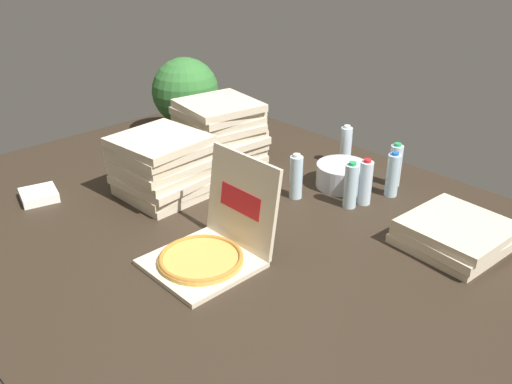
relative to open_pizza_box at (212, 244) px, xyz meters
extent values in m
cube|color=#2D2319|center=(-0.20, 0.29, -0.09)|extent=(3.20, 2.40, 0.02)
cube|color=beige|center=(0.00, -0.06, -0.07)|extent=(0.41, 0.41, 0.02)
cylinder|color=gold|center=(0.00, -0.06, -0.05)|extent=(0.36, 0.36, 0.02)
torus|color=#B1712A|center=(0.00, -0.06, -0.04)|extent=(0.35, 0.35, 0.02)
cube|color=beige|center=(0.00, 0.17, 0.15)|extent=(0.41, 0.08, 0.41)
cube|color=red|center=(0.00, 0.16, 0.15)|extent=(0.24, 0.02, 0.10)
cube|color=beige|center=(-0.79, 0.72, -0.06)|extent=(0.43, 0.43, 0.04)
cube|color=beige|center=(-0.80, 0.71, -0.02)|extent=(0.42, 0.42, 0.04)
cube|color=red|center=(-0.80, 0.71, 0.01)|extent=(0.27, 0.08, 0.00)
cube|color=beige|center=(-0.79, 0.72, 0.02)|extent=(0.44, 0.44, 0.04)
cube|color=red|center=(-0.79, 0.72, 0.05)|extent=(0.27, 0.10, 0.00)
cube|color=beige|center=(-0.78, 0.72, 0.06)|extent=(0.44, 0.44, 0.04)
cube|color=red|center=(-0.78, 0.72, 0.09)|extent=(0.27, 0.09, 0.00)
cube|color=beige|center=(-0.80, 0.72, 0.11)|extent=(0.45, 0.45, 0.04)
cube|color=beige|center=(-0.79, 0.71, 0.15)|extent=(0.46, 0.46, 0.04)
cube|color=beige|center=(-0.80, 0.71, 0.19)|extent=(0.46, 0.46, 0.04)
cube|color=beige|center=(-0.80, 0.71, 0.23)|extent=(0.43, 0.43, 0.04)
cube|color=beige|center=(-0.79, 0.71, 0.27)|extent=(0.46, 0.46, 0.04)
cube|color=beige|center=(0.64, 0.85, -0.06)|extent=(0.43, 0.43, 0.04)
cube|color=beige|center=(0.66, 0.84, -0.02)|extent=(0.45, 0.45, 0.04)
cube|color=beige|center=(0.66, 0.85, 0.02)|extent=(0.43, 0.43, 0.04)
cube|color=beige|center=(-0.65, 0.22, -0.06)|extent=(0.42, 0.42, 0.04)
cube|color=red|center=(-0.65, 0.22, -0.04)|extent=(0.27, 0.08, 0.00)
cube|color=beige|center=(-0.65, 0.21, -0.02)|extent=(0.41, 0.41, 0.04)
cube|color=beige|center=(-0.64, 0.20, 0.02)|extent=(0.45, 0.45, 0.04)
cube|color=beige|center=(-0.65, 0.21, 0.06)|extent=(0.44, 0.44, 0.04)
cube|color=red|center=(-0.65, 0.21, 0.09)|extent=(0.27, 0.09, 0.00)
cube|color=beige|center=(-0.66, 0.20, 0.11)|extent=(0.42, 0.42, 0.04)
cube|color=beige|center=(-0.66, 0.21, 0.15)|extent=(0.43, 0.43, 0.04)
cube|color=red|center=(-0.66, 0.21, 0.17)|extent=(0.27, 0.09, 0.00)
cube|color=beige|center=(-0.65, 0.20, 0.19)|extent=(0.43, 0.43, 0.04)
cube|color=beige|center=(-0.65, 0.20, 0.23)|extent=(0.44, 0.44, 0.04)
cylinder|color=#B7BABF|center=(-0.08, 0.97, -0.02)|extent=(0.28, 0.28, 0.13)
cylinder|color=silver|center=(-0.16, 0.69, 0.04)|extent=(0.07, 0.07, 0.23)
cylinder|color=white|center=(-0.16, 0.69, 0.16)|extent=(0.04, 0.04, 0.02)
cylinder|color=silver|center=(0.17, 1.07, 0.04)|extent=(0.07, 0.07, 0.23)
cylinder|color=blue|center=(0.17, 1.07, 0.16)|extent=(0.04, 0.04, 0.02)
cylinder|color=silver|center=(0.10, 0.81, 0.04)|extent=(0.07, 0.07, 0.23)
cylinder|color=#239951|center=(0.10, 0.81, 0.16)|extent=(0.04, 0.04, 0.02)
cylinder|color=silver|center=(0.13, 0.89, 0.04)|extent=(0.07, 0.07, 0.23)
cylinder|color=red|center=(0.13, 0.89, 0.16)|extent=(0.04, 0.04, 0.02)
cylinder|color=silver|center=(0.11, 1.18, 0.04)|extent=(0.07, 0.07, 0.23)
cylinder|color=#239951|center=(0.11, 1.18, 0.16)|extent=(0.04, 0.04, 0.02)
cylinder|color=silver|center=(-0.25, 1.21, 0.04)|extent=(0.07, 0.07, 0.23)
cylinder|color=white|center=(-0.25, 1.21, 0.16)|extent=(0.04, 0.04, 0.02)
cylinder|color=#513323|center=(-1.27, 0.83, -0.02)|extent=(0.24, 0.24, 0.12)
sphere|color=#2E672D|center=(-1.27, 0.83, 0.23)|extent=(0.43, 0.43, 0.43)
cube|color=white|center=(-1.05, -0.30, -0.05)|extent=(0.21, 0.21, 0.05)
camera|label=1|loc=(1.53, -1.20, 1.22)|focal=38.11mm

